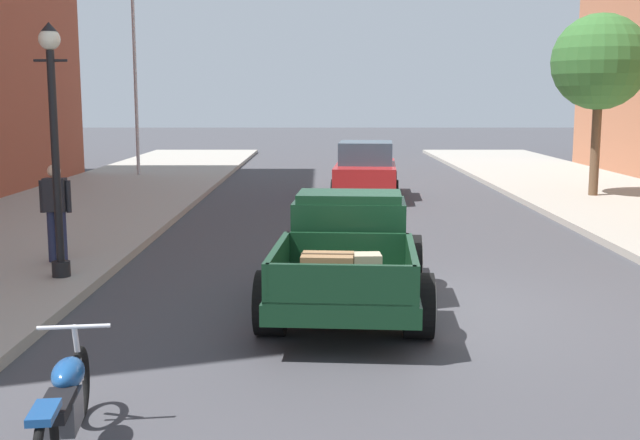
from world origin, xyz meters
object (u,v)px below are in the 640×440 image
Objects in this scene: street_lamp_near at (56,132)px; flagpole at (142,17)px; street_tree_second at (602,62)px; hotrod_truck_dark_green at (351,251)px; motorcycle_parked at (67,402)px; pedestrian_sidewalk_left at (58,207)px; car_background_red at (368,172)px.

flagpole reaches higher than street_lamp_near.
street_tree_second is (11.84, 10.42, 1.50)m from street_lamp_near.
hotrod_truck_dark_green is 0.55× the size of flagpole.
flagpole is (-4.36, 22.57, 5.33)m from motorcycle_parked.
street_tree_second reaches higher than motorcycle_parked.
motorcycle_parked is at bearing -71.57° from street_lamp_near.
flagpole is (-2.00, 15.62, 4.68)m from pedestrian_sidewalk_left.
street_tree_second is at bearing 57.03° from hotrod_truck_dark_green.
car_background_red is 0.48× the size of flagpole.
street_tree_second is (14.25, -6.31, -1.89)m from flagpole.
car_background_red is at bearing -36.09° from flagpole.
flagpole is at bearing 156.11° from street_tree_second.
car_background_red is 12.41m from street_lamp_near.
hotrod_truck_dark_green is at bearing -23.83° from pedestrian_sidewalk_left.
hotrod_truck_dark_green is 0.99× the size of street_tree_second.
flagpole is (-2.41, 16.74, 3.39)m from street_lamp_near.
hotrod_truck_dark_green is 4.82m from street_lamp_near.
motorcycle_parked is 0.48× the size of car_background_red.
hotrod_truck_dark_green is 13.99m from street_tree_second.
hotrod_truck_dark_green reaches higher than motorcycle_parked.
motorcycle_parked is 23.60m from flagpole.
flagpole is (-6.83, 17.76, 5.02)m from hotrod_truck_dark_green.
street_lamp_near is at bearing -115.80° from car_background_red.
pedestrian_sidewalk_left is at bearing 110.41° from street_lamp_near.
flagpole is at bearing 111.04° from hotrod_truck_dark_green.
pedestrian_sidewalk_left is (-2.36, 6.95, 0.64)m from motorcycle_parked.
motorcycle_parked is 1.28× the size of pedestrian_sidewalk_left.
street_tree_second reaches higher than hotrod_truck_dark_green.
street_tree_second is at bearing -23.89° from flagpole.
motorcycle_parked is at bearing -71.25° from pedestrian_sidewalk_left.
street_lamp_near is (-5.35, -11.08, 1.62)m from car_background_red.
flagpole reaches higher than motorcycle_parked.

